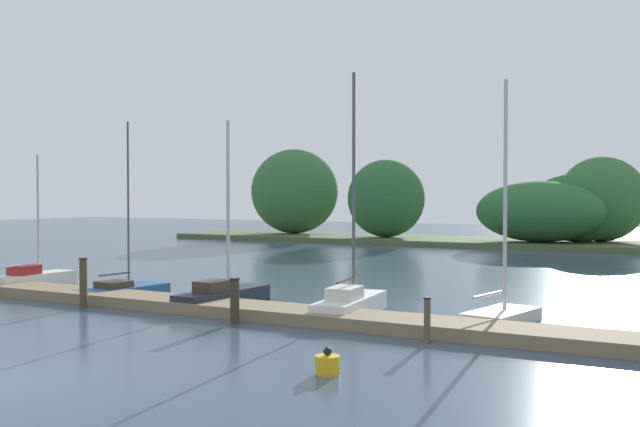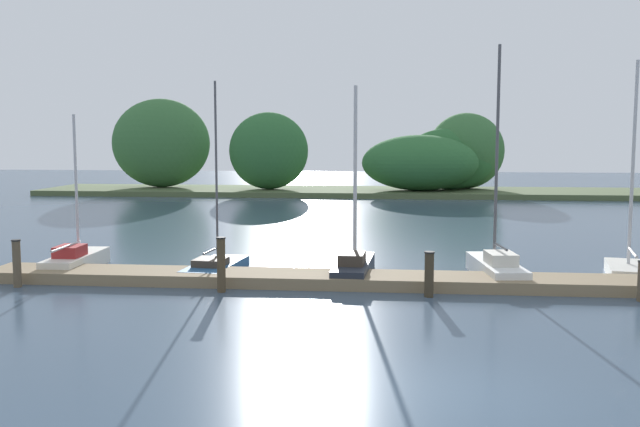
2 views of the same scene
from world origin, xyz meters
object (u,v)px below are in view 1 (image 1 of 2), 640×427
(sailboat_1, at_px, (125,288))
(mooring_piling_1, at_px, (83,283))
(sailboat_0, at_px, (35,278))
(mooring_piling_2, at_px, (235,301))
(sailboat_2, at_px, (225,294))
(mooring_piling_3, at_px, (427,320))
(channel_buoy_0, at_px, (328,364))
(sailboat_4, at_px, (503,310))
(sailboat_3, at_px, (352,302))

(sailboat_1, distance_m, mooring_piling_1, 2.96)
(sailboat_0, relative_size, mooring_piling_2, 4.05)
(mooring_piling_1, bearing_deg, sailboat_2, 34.79)
(sailboat_2, height_order, mooring_piling_3, sailboat_2)
(sailboat_1, bearing_deg, channel_buoy_0, -113.94)
(sailboat_1, bearing_deg, mooring_piling_1, -157.49)
(sailboat_4, xyz_separation_m, mooring_piling_2, (-6.63, -3.82, 0.28))
(mooring_piling_2, bearing_deg, sailboat_4, 29.95)
(sailboat_3, relative_size, sailboat_4, 1.06)
(mooring_piling_1, relative_size, channel_buoy_0, 2.89)
(sailboat_0, xyz_separation_m, mooring_piling_1, (5.70, -2.86, 0.44))
(mooring_piling_1, xyz_separation_m, mooring_piling_2, (5.98, -0.02, -0.16))
(mooring_piling_3, bearing_deg, mooring_piling_1, -179.86)
(sailboat_0, bearing_deg, mooring_piling_1, -118.37)
(sailboat_1, relative_size, sailboat_4, 0.91)
(sailboat_1, relative_size, mooring_piling_1, 3.90)
(sailboat_4, bearing_deg, channel_buoy_0, 179.81)
(sailboat_4, bearing_deg, sailboat_1, 105.52)
(sailboat_3, height_order, channel_buoy_0, sailboat_3)
(channel_buoy_0, bearing_deg, mooring_piling_3, 80.45)
(mooring_piling_2, bearing_deg, sailboat_0, 166.16)
(sailboat_1, relative_size, mooring_piling_3, 5.57)
(sailboat_0, distance_m, channel_buoy_0, 18.08)
(sailboat_4, height_order, mooring_piling_3, sailboat_4)
(mooring_piling_3, distance_m, channel_buoy_0, 4.01)
(sailboat_0, bearing_deg, sailboat_1, -92.70)
(sailboat_0, bearing_deg, sailboat_4, -88.76)
(sailboat_3, bearing_deg, mooring_piling_1, 102.85)
(sailboat_0, relative_size, sailboat_3, 0.71)
(mooring_piling_2, height_order, mooring_piling_3, mooring_piling_2)
(sailboat_1, xyz_separation_m, mooring_piling_1, (0.86, -2.78, 0.55))
(mooring_piling_3, bearing_deg, mooring_piling_2, -179.55)
(mooring_piling_3, bearing_deg, sailboat_0, 170.76)
(sailboat_2, height_order, channel_buoy_0, sailboat_2)
(sailboat_2, xyz_separation_m, mooring_piling_2, (2.26, -2.60, 0.26))
(sailboat_1, height_order, sailboat_3, sailboat_3)
(sailboat_0, bearing_deg, mooring_piling_3, -100.94)
(sailboat_4, relative_size, mooring_piling_1, 4.29)
(sailboat_0, xyz_separation_m, mooring_piling_3, (17.42, -2.83, 0.20))
(sailboat_2, distance_m, mooring_piling_2, 3.45)
(sailboat_1, xyz_separation_m, channel_buoy_0, (11.92, -6.69, -0.06))
(sailboat_1, bearing_deg, mooring_piling_2, -106.86)
(sailboat_2, height_order, sailboat_4, sailboat_4)
(sailboat_2, relative_size, sailboat_3, 0.83)
(sailboat_1, height_order, mooring_piling_3, sailboat_1)
(mooring_piling_2, bearing_deg, sailboat_3, 52.33)
(sailboat_1, height_order, channel_buoy_0, sailboat_1)
(mooring_piling_3, bearing_deg, sailboat_1, 167.68)
(sailboat_0, bearing_deg, sailboat_3, -91.57)
(sailboat_2, distance_m, mooring_piling_3, 8.40)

